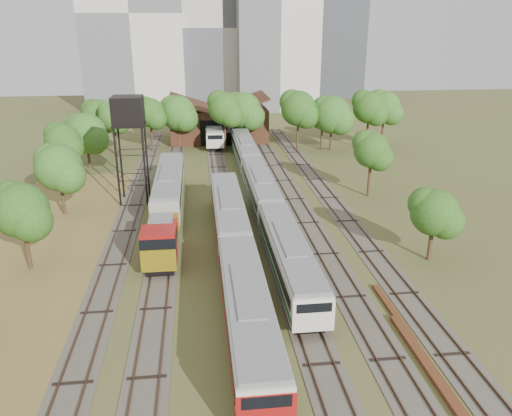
{
  "coord_description": "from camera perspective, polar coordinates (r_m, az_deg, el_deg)",
  "views": [
    {
      "loc": [
        -4.61,
        -27.53,
        18.58
      ],
      "look_at": [
        0.52,
        15.96,
        2.5
      ],
      "focal_mm": 35.0,
      "sensor_mm": 36.0,
      "label": 1
    }
  ],
  "objects": [
    {
      "name": "railcar_green_set",
      "position": [
        54.83,
        0.52,
        2.28
      ],
      "size": [
        2.68,
        52.07,
        3.3
      ],
      "color": "black",
      "rests_on": "ground"
    },
    {
      "name": "rail_pile_far",
      "position": [
        36.21,
        15.34,
        -11.3
      ],
      "size": [
        0.44,
        7.11,
        0.23
      ],
      "primitive_type": "cube",
      "color": "brown",
      "rests_on": "ground"
    },
    {
      "name": "water_tower",
      "position": [
        55.31,
        -14.41,
        10.39
      ],
      "size": [
        3.36,
        3.36,
        11.6
      ],
      "color": "black",
      "rests_on": "ground"
    },
    {
      "name": "tree_band_left",
      "position": [
        55.58,
        -22.49,
        4.75
      ],
      "size": [
        7.25,
        65.18,
        8.09
      ],
      "color": "#382616",
      "rests_on": "ground"
    },
    {
      "name": "tracks",
      "position": [
        55.85,
        -2.3,
        0.76
      ],
      "size": [
        24.6,
        80.0,
        0.19
      ],
      "color": "#4C473D",
      "rests_on": "ground"
    },
    {
      "name": "railcar_red_set",
      "position": [
        39.08,
        -2.26,
        -5.22
      ],
      "size": [
        2.82,
        34.58,
        3.48
      ],
      "color": "black",
      "rests_on": "ground"
    },
    {
      "name": "railcar_rear",
      "position": [
        85.18,
        -4.9,
        8.73
      ],
      "size": [
        2.75,
        16.08,
        3.4
      ],
      "color": "black",
      "rests_on": "ground"
    },
    {
      "name": "tree_band_far",
      "position": [
        78.83,
        0.97,
        11.01
      ],
      "size": [
        46.04,
        10.95,
        9.27
      ],
      "color": "#382616",
      "rests_on": "ground"
    },
    {
      "name": "tower_centre",
      "position": [
        127.7,
        -4.01,
        19.86
      ],
      "size": [
        20.0,
        18.0,
        36.0
      ],
      "primitive_type": "cube",
      "color": "beige",
      "rests_on": "ground"
    },
    {
      "name": "rail_pile_near",
      "position": [
        31.97,
        18.71,
        -16.27
      ],
      "size": [
        0.62,
        9.37,
        0.31
      ],
      "primitive_type": "cube",
      "color": "brown",
      "rests_on": "ground"
    },
    {
      "name": "tower_far_right",
      "position": [
        142.92,
        9.41,
        18.08
      ],
      "size": [
        12.0,
        12.0,
        28.0
      ],
      "primitive_type": "cube",
      "color": "#3A3C42",
      "rests_on": "ground"
    },
    {
      "name": "dry_grass_patch",
      "position": [
        42.26,
        -24.65,
        -7.89
      ],
      "size": [
        14.0,
        60.0,
        0.04
      ],
      "primitive_type": "cube",
      "color": "brown",
      "rests_on": "ground"
    },
    {
      "name": "shunter_locomotive",
      "position": [
        41.89,
        -10.82,
        -3.94
      ],
      "size": [
        2.75,
        8.1,
        3.6
      ],
      "color": "black",
      "rests_on": "ground"
    },
    {
      "name": "tree_band_right",
      "position": [
        61.38,
        11.75,
        7.01
      ],
      "size": [
        4.57,
        43.91,
        7.53
      ],
      "color": "#382616",
      "rests_on": "ground"
    },
    {
      "name": "ground",
      "position": [
        33.54,
        2.38,
        -13.51
      ],
      "size": [
        240.0,
        240.0,
        0.0
      ],
      "primitive_type": "plane",
      "color": "#475123",
      "rests_on": "ground"
    },
    {
      "name": "maintenance_shed",
      "position": [
        87.01,
        -4.31,
        9.74
      ],
      "size": [
        16.45,
        11.55,
        7.58
      ],
      "color": "#392314",
      "rests_on": "ground"
    },
    {
      "name": "tower_left",
      "position": [
        123.28,
        -13.89,
        20.75
      ],
      "size": [
        22.0,
        16.0,
        42.0
      ],
      "primitive_type": "cube",
      "color": "beige",
      "rests_on": "ground"
    },
    {
      "name": "old_grey_coach",
      "position": [
        55.74,
        -9.92,
        2.48
      ],
      "size": [
        2.87,
        18.0,
        3.55
      ],
      "color": "black",
      "rests_on": "ground"
    }
  ]
}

